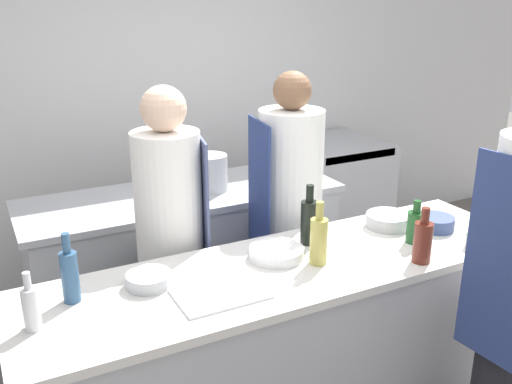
% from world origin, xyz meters
% --- Properties ---
extents(wall_back, '(8.00, 0.06, 2.80)m').
position_xyz_m(wall_back, '(0.00, 2.13, 1.40)').
color(wall_back, silver).
rests_on(wall_back, ground_plane).
extents(prep_counter, '(2.52, 0.70, 0.93)m').
position_xyz_m(prep_counter, '(0.00, 0.00, 0.47)').
color(prep_counter, '#A8AAAF').
rests_on(prep_counter, ground_plane).
extents(pass_counter, '(2.02, 0.71, 0.93)m').
position_xyz_m(pass_counter, '(-0.09, 1.19, 0.47)').
color(pass_counter, '#A8AAAF').
rests_on(pass_counter, ground_plane).
extents(oven_range, '(0.78, 0.75, 0.97)m').
position_xyz_m(oven_range, '(1.43, 1.70, 0.49)').
color(oven_range, '#A8AAAF').
rests_on(oven_range, ground_plane).
extents(chef_at_stove, '(0.39, 0.38, 1.71)m').
position_xyz_m(chef_at_stove, '(-0.38, 0.59, 0.86)').
color(chef_at_stove, black).
rests_on(chef_at_stove, ground_plane).
extents(chef_at_pass_far, '(0.41, 0.39, 1.73)m').
position_xyz_m(chef_at_pass_far, '(0.36, 0.62, 0.86)').
color(chef_at_pass_far, black).
rests_on(chef_at_pass_far, ground_plane).
extents(bottle_olive_oil, '(0.08, 0.08, 0.30)m').
position_xyz_m(bottle_olive_oil, '(0.12, -0.04, 1.05)').
color(bottle_olive_oil, '#B2A84C').
rests_on(bottle_olive_oil, prep_counter).
extents(bottle_vinegar, '(0.06, 0.06, 0.24)m').
position_xyz_m(bottle_vinegar, '(-1.13, -0.02, 1.02)').
color(bottle_vinegar, silver).
rests_on(bottle_vinegar, prep_counter).
extents(bottle_wine, '(0.08, 0.08, 0.31)m').
position_xyz_m(bottle_wine, '(0.20, 0.17, 1.05)').
color(bottle_wine, black).
rests_on(bottle_wine, prep_counter).
extents(bottle_cooking_oil, '(0.09, 0.09, 0.27)m').
position_xyz_m(bottle_cooking_oil, '(0.56, -0.25, 1.04)').
color(bottle_cooking_oil, '#5B2319').
rests_on(bottle_cooking_oil, prep_counter).
extents(bottle_sauce, '(0.07, 0.07, 0.30)m').
position_xyz_m(bottle_sauce, '(-0.96, 0.13, 1.05)').
color(bottle_sauce, '#2D5175').
rests_on(bottle_sauce, prep_counter).
extents(bottle_water, '(0.08, 0.08, 0.22)m').
position_xyz_m(bottle_water, '(0.68, -0.07, 1.02)').
color(bottle_water, '#19471E').
rests_on(bottle_water, prep_counter).
extents(bowl_mixing_large, '(0.26, 0.26, 0.05)m').
position_xyz_m(bowl_mixing_large, '(-0.02, 0.10, 0.95)').
color(bowl_mixing_large, white).
rests_on(bowl_mixing_large, prep_counter).
extents(bowl_prep_small, '(0.19, 0.19, 0.06)m').
position_xyz_m(bowl_prep_small, '(-0.65, 0.11, 0.96)').
color(bowl_prep_small, '#B7BABC').
rests_on(bowl_prep_small, prep_counter).
extents(bowl_ceramic_blue, '(0.20, 0.20, 0.07)m').
position_xyz_m(bowl_ceramic_blue, '(0.90, 0.01, 0.96)').
color(bowl_ceramic_blue, navy).
rests_on(bowl_ceramic_blue, prep_counter).
extents(bowl_wooden_salad, '(0.24, 0.24, 0.07)m').
position_xyz_m(bowl_wooden_salad, '(0.70, 0.16, 0.96)').
color(bowl_wooden_salad, '#B7BABC').
rests_on(bowl_wooden_salad, prep_counter).
extents(cup, '(0.08, 0.08, 0.08)m').
position_xyz_m(cup, '(0.90, -0.25, 0.97)').
color(cup, white).
rests_on(cup, prep_counter).
extents(cutting_board, '(0.37, 0.26, 0.01)m').
position_xyz_m(cutting_board, '(-0.41, -0.11, 0.93)').
color(cutting_board, white).
rests_on(cutting_board, prep_counter).
extents(stockpot, '(0.22, 0.22, 0.23)m').
position_xyz_m(stockpot, '(0.09, 1.16, 1.04)').
color(stockpot, '#A8AAAF').
rests_on(stockpot, pass_counter).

